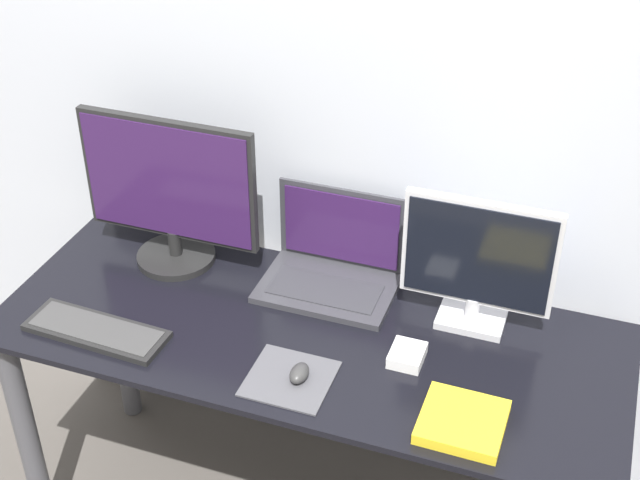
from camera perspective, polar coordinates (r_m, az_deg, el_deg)
wall_back at (r=2.33m, az=2.38°, el=9.27°), size 7.00×0.05×2.50m
desk at (r=2.39m, az=-0.80°, el=-8.72°), size 1.62×0.63×0.76m
monitor_left at (r=2.47m, az=-9.59°, el=2.99°), size 0.51×0.22×0.44m
monitor_right at (r=2.24m, az=10.08°, el=-1.40°), size 0.38×0.12×0.36m
laptop at (r=2.43m, az=0.85°, el=-1.47°), size 0.36×0.25×0.25m
keyboard at (r=2.35m, az=-14.12°, el=-5.64°), size 0.38×0.14×0.02m
mousepad at (r=2.15m, az=-1.94°, el=-8.86°), size 0.20×0.19×0.00m
mouse at (r=2.14m, az=-1.33°, el=-8.52°), size 0.04×0.07×0.03m
book at (r=2.06m, az=9.10°, el=-11.42°), size 0.19×0.19×0.03m
power_brick at (r=2.21m, az=5.60°, el=-7.35°), size 0.08×0.10×0.03m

